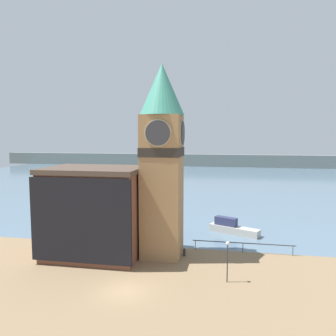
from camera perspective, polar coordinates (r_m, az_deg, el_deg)
name	(u,v)px	position (r m, az deg, el deg)	size (l,w,h in m)	color
ground_plane	(125,291)	(28.79, -7.50, -20.45)	(160.00, 160.00, 0.00)	#846B4C
water	(199,179)	(96.79, 5.39, -1.89)	(160.00, 120.00, 0.00)	slate
far_shoreline	(207,160)	(136.24, 6.82, 1.33)	(180.00, 3.00, 5.00)	slate
pier_railing	(243,244)	(37.30, 12.92, -12.76)	(10.94, 0.08, 1.09)	#333338
clock_tower	(162,156)	(33.68, -1.03, 2.08)	(4.57, 4.57, 19.88)	#9E754C
pier_building	(94,212)	(35.45, -12.69, -7.43)	(10.10, 7.33, 9.38)	brown
boat_near	(232,228)	(44.00, 11.09, -10.18)	(6.56, 4.08, 2.00)	#B7B2A8
mooring_bollard_near	(184,252)	(35.70, 2.87, -14.35)	(0.29, 0.29, 0.81)	#2D2D33
lamp_post	(228,253)	(29.51, 10.33, -14.43)	(0.32, 0.32, 3.62)	#2D2D33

